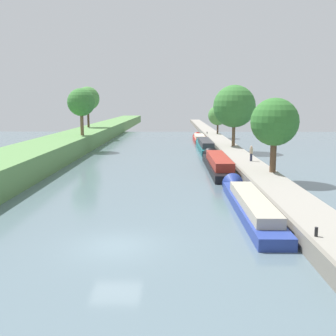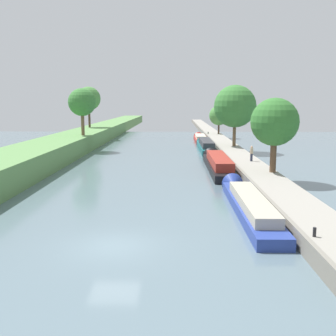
{
  "view_description": "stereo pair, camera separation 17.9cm",
  "coord_description": "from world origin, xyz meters",
  "px_view_note": "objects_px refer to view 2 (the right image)",
  "views": [
    {
      "loc": [
        2.91,
        -19.07,
        7.14
      ],
      "look_at": [
        2.38,
        18.27,
        1.0
      ],
      "focal_mm": 42.65,
      "sensor_mm": 36.0,
      "label": 1
    },
    {
      "loc": [
        3.08,
        -19.07,
        7.14
      ],
      "look_at": [
        2.38,
        18.27,
        1.0
      ],
      "focal_mm": 42.65,
      "sensor_mm": 36.0,
      "label": 2
    }
  ],
  "objects_px": {
    "person_walking": "(252,153)",
    "narrowboat_red": "(200,138)",
    "narrowboat_teal": "(206,145)",
    "mooring_bollard_far": "(208,133)",
    "narrowboat_black": "(218,163)",
    "narrowboat_blue": "(248,203)",
    "mooring_bollard_near": "(315,232)"
  },
  "relations": [
    {
      "from": "narrowboat_teal",
      "to": "mooring_bollard_far",
      "type": "xyz_separation_m",
      "value": [
        1.94,
        19.3,
        0.46
      ]
    },
    {
      "from": "narrowboat_black",
      "to": "narrowboat_blue",
      "type": "bearing_deg",
      "value": -89.03
    },
    {
      "from": "narrowboat_teal",
      "to": "narrowboat_black",
      "type": "bearing_deg",
      "value": -90.05
    },
    {
      "from": "mooring_bollard_near",
      "to": "mooring_bollard_far",
      "type": "height_order",
      "value": "same"
    },
    {
      "from": "narrowboat_blue",
      "to": "narrowboat_red",
      "type": "xyz_separation_m",
      "value": [
        -0.26,
        48.67,
        -0.01
      ]
    },
    {
      "from": "narrowboat_teal",
      "to": "narrowboat_red",
      "type": "xyz_separation_m",
      "value": [
        0.01,
        14.02,
        -0.16
      ]
    },
    {
      "from": "narrowboat_teal",
      "to": "person_walking",
      "type": "distance_m",
      "value": 18.51
    },
    {
      "from": "narrowboat_black",
      "to": "narrowboat_teal",
      "type": "bearing_deg",
      "value": 89.95
    },
    {
      "from": "narrowboat_black",
      "to": "mooring_bollard_far",
      "type": "distance_m",
      "value": 37.19
    },
    {
      "from": "person_walking",
      "to": "mooring_bollard_near",
      "type": "relative_size",
      "value": 3.69
    },
    {
      "from": "narrowboat_black",
      "to": "person_walking",
      "type": "distance_m",
      "value": 3.76
    },
    {
      "from": "narrowboat_red",
      "to": "mooring_bollard_far",
      "type": "relative_size",
      "value": 26.04
    },
    {
      "from": "narrowboat_teal",
      "to": "narrowboat_red",
      "type": "height_order",
      "value": "narrowboat_teal"
    },
    {
      "from": "narrowboat_blue",
      "to": "mooring_bollard_near",
      "type": "relative_size",
      "value": 33.38
    },
    {
      "from": "person_walking",
      "to": "narrowboat_red",
      "type": "bearing_deg",
      "value": 96.31
    },
    {
      "from": "narrowboat_blue",
      "to": "narrowboat_teal",
      "type": "bearing_deg",
      "value": 90.44
    },
    {
      "from": "person_walking",
      "to": "mooring_bollard_far",
      "type": "relative_size",
      "value": 3.69
    },
    {
      "from": "narrowboat_red",
      "to": "person_walking",
      "type": "xyz_separation_m",
      "value": [
        3.56,
        -32.14,
        1.28
      ]
    },
    {
      "from": "narrowboat_teal",
      "to": "mooring_bollard_far",
      "type": "relative_size",
      "value": 35.74
    },
    {
      "from": "mooring_bollard_near",
      "to": "person_walking",
      "type": "bearing_deg",
      "value": 86.21
    },
    {
      "from": "narrowboat_black",
      "to": "mooring_bollard_far",
      "type": "bearing_deg",
      "value": 86.98
    },
    {
      "from": "person_walking",
      "to": "mooring_bollard_near",
      "type": "distance_m",
      "value": 24.49
    },
    {
      "from": "narrowboat_blue",
      "to": "narrowboat_red",
      "type": "distance_m",
      "value": 48.67
    },
    {
      "from": "mooring_bollard_near",
      "to": "mooring_bollard_far",
      "type": "bearing_deg",
      "value": 90.0
    },
    {
      "from": "narrowboat_black",
      "to": "person_walking",
      "type": "height_order",
      "value": "person_walking"
    },
    {
      "from": "narrowboat_black",
      "to": "narrowboat_red",
      "type": "height_order",
      "value": "narrowboat_black"
    },
    {
      "from": "narrowboat_blue",
      "to": "narrowboat_black",
      "type": "height_order",
      "value": "narrowboat_black"
    },
    {
      "from": "narrowboat_black",
      "to": "narrowboat_teal",
      "type": "relative_size",
      "value": 1.03
    },
    {
      "from": "narrowboat_teal",
      "to": "mooring_bollard_near",
      "type": "relative_size",
      "value": 35.74
    },
    {
      "from": "narrowboat_blue",
      "to": "narrowboat_teal",
      "type": "distance_m",
      "value": 34.65
    },
    {
      "from": "mooring_bollard_far",
      "to": "narrowboat_blue",
      "type": "bearing_deg",
      "value": -91.78
    },
    {
      "from": "narrowboat_black",
      "to": "narrowboat_red",
      "type": "relative_size",
      "value": 1.42
    }
  ]
}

